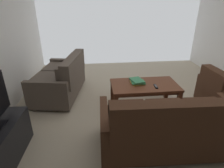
{
  "coord_description": "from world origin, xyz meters",
  "views": [
    {
      "loc": [
        0.87,
        2.74,
        1.89
      ],
      "look_at": [
        0.59,
        0.17,
        0.71
      ],
      "focal_mm": 30.0,
      "sensor_mm": 36.0,
      "label": 1
    }
  ],
  "objects_px": {
    "sofa_main": "(172,126)",
    "tv_remote": "(156,86)",
    "coffee_table": "(144,88)",
    "book_stack": "(137,81)",
    "loveseat_near": "(62,79)"
  },
  "relations": [
    {
      "from": "coffee_table",
      "to": "book_stack",
      "type": "bearing_deg",
      "value": -23.72
    },
    {
      "from": "coffee_table",
      "to": "sofa_main",
      "type": "bearing_deg",
      "value": 93.03
    },
    {
      "from": "sofa_main",
      "to": "loveseat_near",
      "type": "relative_size",
      "value": 1.23
    },
    {
      "from": "tv_remote",
      "to": "loveseat_near",
      "type": "bearing_deg",
      "value": -23.94
    },
    {
      "from": "coffee_table",
      "to": "tv_remote",
      "type": "relative_size",
      "value": 7.45
    },
    {
      "from": "loveseat_near",
      "to": "coffee_table",
      "type": "bearing_deg",
      "value": 157.85
    },
    {
      "from": "sofa_main",
      "to": "book_stack",
      "type": "bearing_deg",
      "value": -81.08
    },
    {
      "from": "coffee_table",
      "to": "tv_remote",
      "type": "height_order",
      "value": "tv_remote"
    },
    {
      "from": "coffee_table",
      "to": "tv_remote",
      "type": "distance_m",
      "value": 0.23
    },
    {
      "from": "coffee_table",
      "to": "tv_remote",
      "type": "xyz_separation_m",
      "value": [
        -0.17,
        0.13,
        0.08
      ]
    },
    {
      "from": "tv_remote",
      "to": "coffee_table",
      "type": "bearing_deg",
      "value": -38.57
    },
    {
      "from": "loveseat_near",
      "to": "book_stack",
      "type": "distance_m",
      "value": 1.58
    },
    {
      "from": "sofa_main",
      "to": "loveseat_near",
      "type": "xyz_separation_m",
      "value": [
        1.64,
        -1.77,
        -0.01
      ]
    },
    {
      "from": "sofa_main",
      "to": "tv_remote",
      "type": "height_order",
      "value": "sofa_main"
    },
    {
      "from": "book_stack",
      "to": "tv_remote",
      "type": "bearing_deg",
      "value": 147.28
    }
  ]
}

